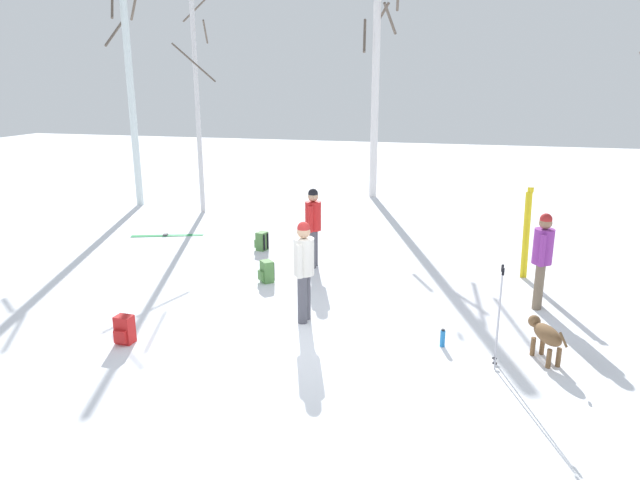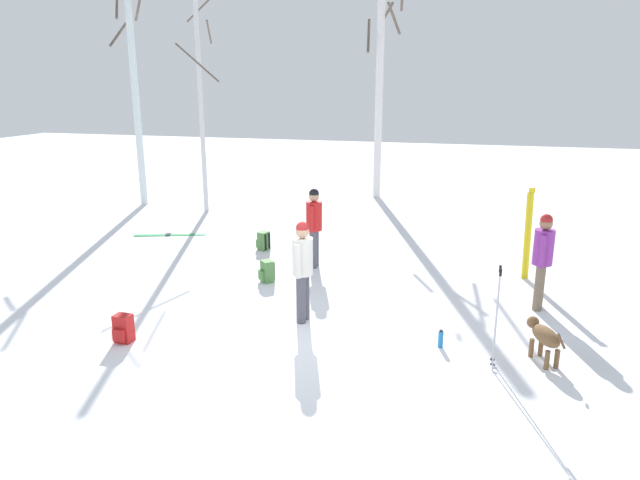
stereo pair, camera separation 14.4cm
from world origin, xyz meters
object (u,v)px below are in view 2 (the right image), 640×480
object	(u,v)px
ski_pair_planted_0	(528,234)
birch_tree_2	(380,75)
ski_pair_lying_0	(170,235)
person_1	(314,223)
person_0	(543,255)
birch_tree_1	(201,96)
dog	(544,336)
backpack_2	(267,272)
person_2	(303,265)
backpack_1	(123,329)
birch_tree_0	(134,76)
water_bottle_0	(441,339)
ski_poles_0	(497,315)
backpack_0	(263,241)

from	to	relation	value
ski_pair_planted_0	birch_tree_2	xyz separation A→B (m)	(-4.36, 7.63, 3.15)
ski_pair_lying_0	person_1	bearing A→B (deg)	-19.13
person_0	birch_tree_1	bearing A→B (deg)	148.69
dog	backpack_2	world-z (taller)	dog
person_2	ski_pair_lying_0	xyz separation A→B (m)	(-4.97, 4.36, -0.97)
backpack_1	birch_tree_2	world-z (taller)	birch_tree_2
birch_tree_1	birch_tree_2	world-z (taller)	birch_tree_2
birch_tree_0	birch_tree_1	bearing A→B (deg)	-11.13
water_bottle_0	birch_tree_1	xyz separation A→B (m)	(-7.59, 7.58, 3.32)
ski_pair_planted_0	birch_tree_1	bearing A→B (deg)	156.32
backpack_2	water_bottle_0	world-z (taller)	backpack_2
water_bottle_0	birch_tree_2	world-z (taller)	birch_tree_2
dog	ski_poles_0	bearing A→B (deg)	-151.96
ski_poles_0	person_1	bearing A→B (deg)	134.82
ski_pair_planted_0	ski_poles_0	world-z (taller)	ski_pair_planted_0
ski_pair_lying_0	backpack_0	xyz separation A→B (m)	(2.83, -0.60, 0.20)
birch_tree_2	ski_poles_0	bearing A→B (deg)	-72.52
backpack_2	dog	bearing A→B (deg)	-23.10
birch_tree_0	birch_tree_1	size ratio (longest dim) A/B	1.19
dog	person_2	bearing A→B (deg)	172.76
ski_pair_planted_0	backpack_0	size ratio (longest dim) A/B	4.27
person_1	dog	xyz separation A→B (m)	(4.35, -3.32, -0.59)
person_1	person_0	bearing A→B (deg)	-15.46
birch_tree_1	person_0	bearing A→B (deg)	-31.31
backpack_0	birch_tree_2	world-z (taller)	birch_tree_2
backpack_0	backpack_1	world-z (taller)	same
person_0	backpack_0	world-z (taller)	person_0
ski_pair_lying_0	backpack_2	size ratio (longest dim) A/B	4.08
person_1	backpack_1	world-z (taller)	person_1
ski_pair_planted_0	ski_poles_0	size ratio (longest dim) A/B	1.27
ski_poles_0	birch_tree_1	size ratio (longest dim) A/B	0.22
person_0	backpack_1	distance (m)	7.06
person_1	birch_tree_0	xyz separation A→B (m)	(-7.14, 4.81, 3.06)
person_1	backpack_0	world-z (taller)	person_1
person_0	person_1	bearing A→B (deg)	164.54
person_0	ski_pair_lying_0	world-z (taller)	person_0
person_0	ski_poles_0	size ratio (longest dim) A/B	1.16
person_0	water_bottle_0	distance (m)	2.69
ski_pair_lying_0	backpack_2	bearing A→B (deg)	-36.08
ski_poles_0	backpack_1	xyz separation A→B (m)	(-5.49, -0.67, -0.58)
water_bottle_0	backpack_0	bearing A→B (deg)	136.72
person_0	birch_tree_2	bearing A→B (deg)	115.89
ski_pair_lying_0	backpack_0	bearing A→B (deg)	-11.86
backpack_0	birch_tree_1	bearing A→B (deg)	132.78
person_1	person_2	xyz separation A→B (m)	(0.61, -2.85, 0.00)
backpack_1	birch_tree_1	size ratio (longest dim) A/B	0.07
person_1	water_bottle_0	distance (m)	4.45
backpack_0	backpack_1	distance (m)	5.28
person_1	ski_pair_lying_0	world-z (taller)	person_1
backpack_0	birch_tree_1	distance (m)	5.66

